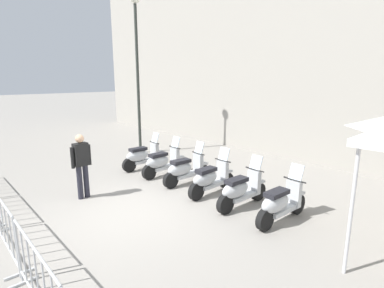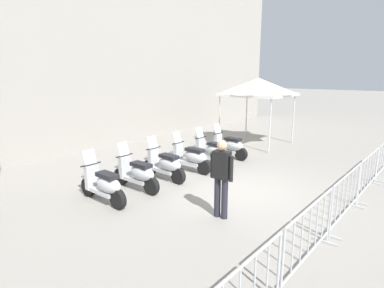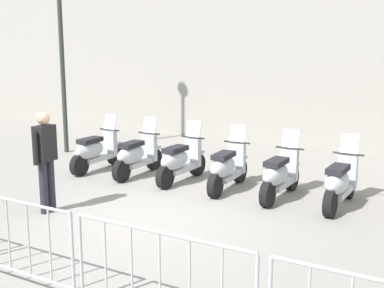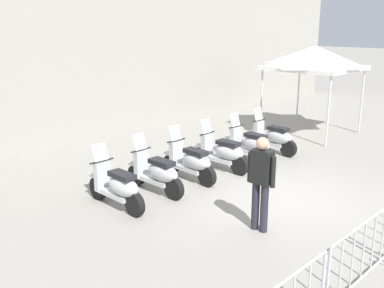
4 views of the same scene
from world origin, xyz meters
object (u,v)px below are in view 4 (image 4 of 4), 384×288
object	(u,v)px
motorcycle_1	(157,173)
barrier_segment_1	(363,257)
motorcycle_2	(191,162)
officer_near_row_end	(261,179)
motorcycle_0	(118,187)
motorcycle_3	(223,153)
canopy_tent	(315,58)
motorcycle_5	(273,138)
motorcycle_4	(250,145)

from	to	relation	value
motorcycle_1	barrier_segment_1	distance (m)	4.83
motorcycle_1	motorcycle_2	size ratio (longest dim) A/B	1.00
motorcycle_2	officer_near_row_end	size ratio (longest dim) A/B	1.00
motorcycle_0	motorcycle_3	world-z (taller)	same
motorcycle_0	motorcycle_2	size ratio (longest dim) A/B	1.00
barrier_segment_1	canopy_tent	xyz separation A→B (m)	(7.82, 5.06, 1.99)
motorcycle_5	motorcycle_1	bearing A→B (deg)	178.39
motorcycle_5	motorcycle_3	bearing A→B (deg)	178.32
motorcycle_3	motorcycle_0	bearing A→B (deg)	179.70
motorcycle_5	canopy_tent	size ratio (longest dim) A/B	0.59
motorcycle_2	motorcycle_3	size ratio (longest dim) A/B	1.00
canopy_tent	motorcycle_3	bearing A→B (deg)	-176.27
motorcycle_4	canopy_tent	xyz separation A→B (m)	(3.97, 0.39, 2.06)
officer_near_row_end	canopy_tent	size ratio (longest dim) A/B	0.59
motorcycle_5	officer_near_row_end	bearing A→B (deg)	-149.50
motorcycle_4	barrier_segment_1	size ratio (longest dim) A/B	0.85
motorcycle_0	motorcycle_1	world-z (taller)	same
motorcycle_3	motorcycle_4	world-z (taller)	same
motorcycle_1	canopy_tent	world-z (taller)	canopy_tent
motorcycle_0	barrier_segment_1	distance (m)	4.78
motorcycle_5	barrier_segment_1	bearing A→B (deg)	-136.66
motorcycle_4	barrier_segment_1	bearing A→B (deg)	-129.52
motorcycle_3	barrier_segment_1	size ratio (longest dim) A/B	0.85
officer_near_row_end	motorcycle_5	bearing A→B (deg)	30.50
motorcycle_1	officer_near_row_end	bearing A→B (deg)	-89.46
motorcycle_1	motorcycle_3	xyz separation A→B (m)	(2.19, -0.06, 0.00)
motorcycle_2	officer_near_row_end	world-z (taller)	officer_near_row_end
motorcycle_1	canopy_tent	size ratio (longest dim) A/B	0.59
barrier_segment_1	motorcycle_3	bearing A→B (deg)	59.71
motorcycle_3	motorcycle_5	size ratio (longest dim) A/B	1.00
motorcycle_2	motorcycle_4	bearing A→B (deg)	-3.42
motorcycle_3	barrier_segment_1	bearing A→B (deg)	-120.29
motorcycle_0	motorcycle_3	distance (m)	3.29
motorcycle_4	motorcycle_5	bearing A→B (deg)	-0.10
motorcycle_3	motorcycle_5	bearing A→B (deg)	-1.68
motorcycle_2	motorcycle_5	distance (m)	3.28
motorcycle_1	canopy_tent	bearing A→B (deg)	2.14
motorcycle_3	officer_near_row_end	bearing A→B (deg)	-129.51
barrier_segment_1	officer_near_row_end	size ratio (longest dim) A/B	1.17
motorcycle_0	barrier_segment_1	world-z (taller)	motorcycle_0
motorcycle_0	officer_near_row_end	xyz separation A→B (m)	(1.12, -2.64, 0.53)
motorcycle_2	barrier_segment_1	bearing A→B (deg)	-109.12
motorcycle_1	canopy_tent	distance (m)	7.54
motorcycle_2	motorcycle_5	bearing A→B (deg)	-2.32
officer_near_row_end	canopy_tent	bearing A→B (deg)	22.24
motorcycle_5	barrier_segment_1	world-z (taller)	motorcycle_5
motorcycle_5	motorcycle_4	bearing A→B (deg)	179.90
motorcycle_0	motorcycle_5	bearing A→B (deg)	-0.85
motorcycle_2	officer_near_row_end	bearing A→B (deg)	-111.58
motorcycle_0	barrier_segment_1	xyz separation A→B (m)	(0.52, -4.75, 0.07)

